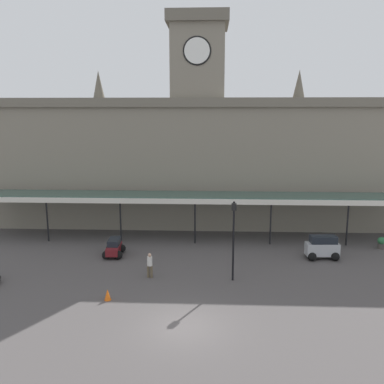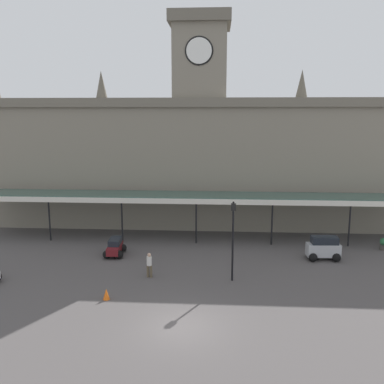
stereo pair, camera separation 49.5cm
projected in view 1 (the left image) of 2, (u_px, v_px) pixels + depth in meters
The scene contains 9 objects.
ground_plane at pixel (185, 327), 21.22m from camera, with size 140.00×140.00×0.00m, color #4C4746.
station_building at pixel (198, 156), 40.10m from camera, with size 41.57×6.21×19.40m.
entrance_canopy at pixel (196, 196), 35.42m from camera, with size 37.44×3.26×3.87m.
car_maroon_estate at pixel (114, 248), 31.72m from camera, with size 1.61×2.29×1.27m.
car_silver_van at pixel (322, 248), 30.99m from camera, with size 2.44×1.67×1.77m.
pedestrian_beside_cars at pixel (150, 264), 27.43m from camera, with size 0.38×0.34×1.67m.
victorian_lamppost at pixel (234, 232), 26.55m from camera, with size 0.30×0.30×5.25m.
traffic_cone at pixel (108, 295), 24.20m from camera, with size 0.40×0.40×0.65m, color orange.
planter_forecourt_centre at pixel (381, 243), 33.35m from camera, with size 0.60×0.60×0.96m.
Camera 1 is at (1.24, -19.53, 10.71)m, focal length 39.07 mm.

